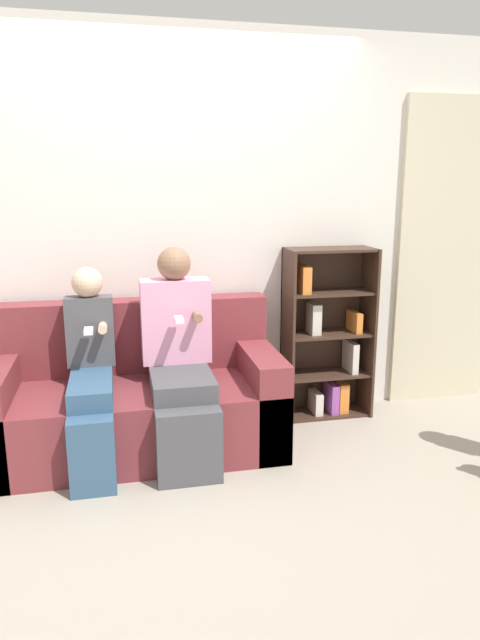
# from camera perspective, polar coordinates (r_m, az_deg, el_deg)

# --- Properties ---
(ground_plane) EXTENTS (14.00, 14.00, 0.00)m
(ground_plane) POSITION_cam_1_polar(r_m,az_deg,el_deg) (3.25, -4.87, -15.81)
(ground_plane) COLOR #9E9384
(back_wall) EXTENTS (10.00, 0.06, 2.55)m
(back_wall) POSITION_cam_1_polar(r_m,az_deg,el_deg) (3.77, -7.15, 8.64)
(back_wall) COLOR silver
(back_wall) RESTS_ON ground_plane
(curtain_panel) EXTENTS (0.75, 0.04, 2.18)m
(curtain_panel) POSITION_cam_1_polar(r_m,az_deg,el_deg) (4.40, 19.90, 6.17)
(curtain_panel) COLOR beige
(curtain_panel) RESTS_ON ground_plane
(couch) EXTENTS (1.74, 0.80, 0.87)m
(couch) POSITION_cam_1_polar(r_m,az_deg,el_deg) (3.55, -10.45, -8.01)
(couch) COLOR maroon
(couch) RESTS_ON ground_plane
(adult_seated) EXTENTS (0.41, 0.72, 1.22)m
(adult_seated) POSITION_cam_1_polar(r_m,az_deg,el_deg) (3.35, -6.07, -3.22)
(adult_seated) COLOR #47474C
(adult_seated) RESTS_ON ground_plane
(child_seated) EXTENTS (0.28, 0.74, 1.11)m
(child_seated) POSITION_cam_1_polar(r_m,az_deg,el_deg) (3.33, -14.72, -4.92)
(child_seated) COLOR #335170
(child_seated) RESTS_ON ground_plane
(bookshelf) EXTENTS (0.59, 0.29, 1.17)m
(bookshelf) POSITION_cam_1_polar(r_m,az_deg,el_deg) (3.99, 8.64, -1.81)
(bookshelf) COLOR #3D281E
(bookshelf) RESTS_ON ground_plane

